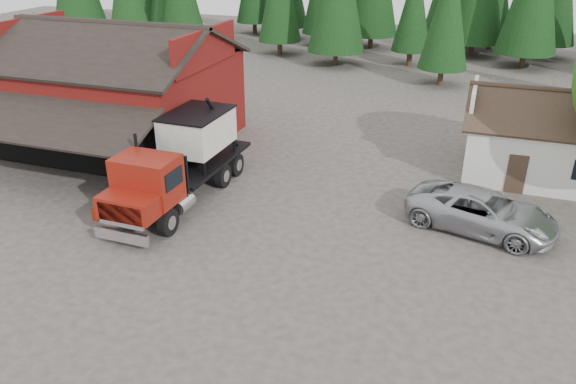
% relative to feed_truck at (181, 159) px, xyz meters
% --- Properties ---
extents(ground, '(120.00, 120.00, 0.00)m').
position_rel_feed_truck_xyz_m(ground, '(3.49, -4.03, -2.09)').
color(ground, '#423933').
rests_on(ground, ground).
extents(red_barn, '(12.80, 13.63, 7.18)m').
position_rel_feed_truck_xyz_m(red_barn, '(-7.51, 5.87, 0.60)').
color(red_barn, maroon).
rests_on(red_barn, ground).
extents(farmhouse, '(8.60, 6.42, 4.65)m').
position_rel_feed_truck_xyz_m(farmhouse, '(16.49, 8.97, -0.42)').
color(farmhouse, silver).
rests_on(farmhouse, ground).
extents(conifer_backdrop, '(76.00, 16.00, 16.00)m').
position_rel_feed_truck_xyz_m(conifer_backdrop, '(3.49, 37.97, -2.09)').
color(conifer_backdrop, black).
rests_on(conifer_backdrop, ground).
extents(near_pine_b, '(3.96, 3.96, 10.40)m').
position_rel_feed_truck_xyz_m(near_pine_b, '(9.49, 25.97, 3.80)').
color(near_pine_b, '#382619').
rests_on(near_pine_b, ground).
extents(feed_truck, '(2.93, 9.95, 4.47)m').
position_rel_feed_truck_xyz_m(feed_truck, '(0.00, 0.00, 0.00)').
color(feed_truck, black).
rests_on(feed_truck, ground).
extents(silver_car, '(6.81, 4.33, 1.75)m').
position_rel_feed_truck_xyz_m(silver_car, '(13.57, 1.57, -1.21)').
color(silver_car, '#ACAFB4').
rests_on(silver_car, ground).
extents(equip_box, '(0.80, 1.16, 0.60)m').
position_rel_feed_truck_xyz_m(equip_box, '(-2.51, -2.78, -1.79)').
color(equip_box, maroon).
rests_on(equip_box, ground).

